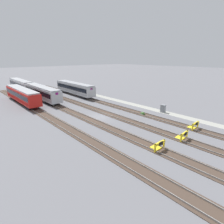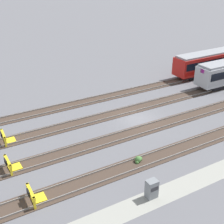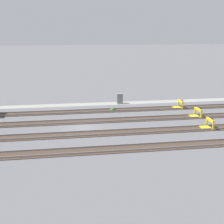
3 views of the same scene
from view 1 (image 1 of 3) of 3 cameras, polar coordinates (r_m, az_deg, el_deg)
The scene contains 15 objects.
ground_plane at distance 33.79m, azimuth -4.09°, elevation -1.57°, with size 400.00×400.00×0.00m, color slate.
service_walkway at distance 41.85m, azimuth 8.74°, elevation 2.02°, with size 54.00×2.00×0.01m, color #9E9E93.
rail_track_nearest at distance 38.58m, azimuth 4.56°, elevation 0.91°, with size 90.00×2.23×0.21m.
rail_track_near_inner at distance 35.28m, azimuth -0.95°, elevation -0.63°, with size 90.00×2.24×0.21m.
rail_track_middle at distance 32.39m, azimuth -7.52°, elevation -2.45°, with size 90.00×2.24×0.21m.
rail_track_far_inner at distance 30.04m, azimuth -15.27°, elevation -4.56°, with size 90.00×2.23×0.21m.
subway_car_front_row_leftmost at distance 67.90m, azimuth -27.63°, elevation 7.90°, with size 18.05×3.14×3.70m.
subway_car_front_row_left_inner at distance 48.83m, azimuth -27.23°, elevation 4.95°, with size 18.01×2.88×3.70m.
subway_car_front_row_centre at distance 54.48m, azimuth -12.12°, elevation 7.60°, with size 18.06×3.20×3.70m.
subway_car_front_row_right_inner at distance 50.30m, azimuth -21.86°, elevation 5.94°, with size 18.02×2.95×3.70m.
bumper_stop_nearest_track at distance 30.88m, azimuth 25.12°, elevation -4.11°, with size 1.36×2.01×1.22m.
bumper_stop_near_inner_track at distance 26.40m, azimuth 22.00°, elevation -7.28°, with size 1.36×2.01×1.22m.
bumper_stop_middle_track at distance 22.73m, azimuth 14.77°, elevation -10.61°, with size 1.37×2.01×1.22m.
electrical_cabinet at distance 37.80m, azimuth 16.32°, elevation 1.09°, with size 0.90×0.73×1.60m.
weed_clump at distance 35.36m, azimuth 9.98°, elevation -0.51°, with size 0.92×0.70×0.64m.
Camera 1 is at (-25.14, 19.73, 10.97)m, focal length 28.00 mm.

